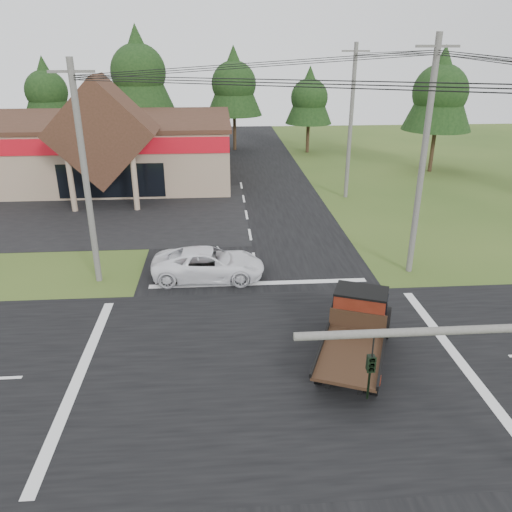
{
  "coord_description": "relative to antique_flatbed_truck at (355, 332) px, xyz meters",
  "views": [
    {
      "loc": [
        -1.76,
        -15.23,
        10.88
      ],
      "look_at": [
        -0.25,
        5.35,
        2.2
      ],
      "focal_mm": 35.0,
      "sensor_mm": 36.0,
      "label": 1
    }
  ],
  "objects": [
    {
      "name": "ground",
      "position": [
        -3.03,
        -0.21,
        -1.21
      ],
      "size": [
        120.0,
        120.0,
        0.0
      ],
      "primitive_type": "plane",
      "color": "#344F1C",
      "rests_on": "ground"
    },
    {
      "name": "road_ns",
      "position": [
        -3.03,
        -0.21,
        -1.2
      ],
      "size": [
        12.0,
        120.0,
        0.02
      ],
      "primitive_type": "cube",
      "color": "black",
      "rests_on": "ground"
    },
    {
      "name": "road_ew",
      "position": [
        -3.03,
        -0.21,
        -1.2
      ],
      "size": [
        120.0,
        12.0,
        0.02
      ],
      "primitive_type": "cube",
      "color": "black",
      "rests_on": "ground"
    },
    {
      "name": "parking_apron",
      "position": [
        -17.03,
        18.79,
        -1.2
      ],
      "size": [
        28.0,
        14.0,
        0.02
      ],
      "primitive_type": "cube",
      "color": "black",
      "rests_on": "ground"
    },
    {
      "name": "cvs_building",
      "position": [
        -18.73,
        29.36,
        1.56
      ],
      "size": [
        30.4,
        18.2,
        9.19
      ],
      "color": "tan",
      "rests_on": "ground"
    },
    {
      "name": "utility_pole_nw",
      "position": [
        -11.03,
        7.79,
        4.17
      ],
      "size": [
        2.0,
        0.3,
        10.5
      ],
      "color": "#595651",
      "rests_on": "ground"
    },
    {
      "name": "utility_pole_ne",
      "position": [
        4.97,
        7.79,
        4.67
      ],
      "size": [
        2.0,
        0.3,
        11.5
      ],
      "color": "#595651",
      "rests_on": "ground"
    },
    {
      "name": "utility_pole_n",
      "position": [
        4.97,
        21.79,
        4.52
      ],
      "size": [
        2.0,
        0.3,
        11.2
      ],
      "color": "#595651",
      "rests_on": "ground"
    },
    {
      "name": "tree_row_b",
      "position": [
        -23.03,
        41.79,
        5.49
      ],
      "size": [
        5.6,
        5.6,
        10.1
      ],
      "color": "#332316",
      "rests_on": "ground"
    },
    {
      "name": "tree_row_c",
      "position": [
        -13.03,
        40.79,
        7.51
      ],
      "size": [
        7.28,
        7.28,
        13.13
      ],
      "color": "#332316",
      "rests_on": "ground"
    },
    {
      "name": "tree_row_d",
      "position": [
        -3.03,
        41.79,
        6.16
      ],
      "size": [
        6.16,
        6.16,
        11.11
      ],
      "color": "#332316",
      "rests_on": "ground"
    },
    {
      "name": "tree_row_e",
      "position": [
        4.97,
        39.79,
        4.82
      ],
      "size": [
        5.04,
        5.04,
        9.09
      ],
      "color": "#332316",
      "rests_on": "ground"
    },
    {
      "name": "tree_side_ne",
      "position": [
        14.97,
        29.79,
        6.16
      ],
      "size": [
        6.16,
        6.16,
        11.11
      ],
      "color": "#332316",
      "rests_on": "ground"
    },
    {
      "name": "antique_flatbed_truck",
      "position": [
        0.0,
        0.0,
        0.0
      ],
      "size": [
        4.22,
        6.22,
        2.43
      ],
      "primitive_type": null,
      "rotation": [
        0.0,
        0.0,
        -0.38
      ],
      "color": "#50170B",
      "rests_on": "ground"
    },
    {
      "name": "white_pickup",
      "position": [
        -5.5,
        7.67,
        -0.44
      ],
      "size": [
        5.69,
        2.78,
        1.56
      ],
      "primitive_type": "imported",
      "rotation": [
        0.0,
        0.0,
        1.53
      ],
      "color": "white",
      "rests_on": "ground"
    }
  ]
}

